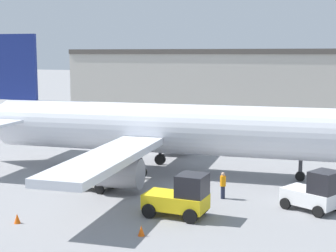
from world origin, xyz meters
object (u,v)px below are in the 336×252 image
(airplane, at_px, (157,129))
(pushback_tug, at_px, (315,192))
(ground_crew_worker, at_px, (223,185))
(safety_cone_near, at_px, (17,218))
(belt_loader_truck, at_px, (99,173))
(baggage_tug, at_px, (181,197))
(safety_cone_far, at_px, (141,231))

(airplane, relative_size, pushback_tug, 9.77)
(ground_crew_worker, bearing_deg, safety_cone_near, -71.35)
(belt_loader_truck, bearing_deg, baggage_tug, -19.86)
(pushback_tug, height_order, safety_cone_far, pushback_tug)
(baggage_tug, height_order, belt_loader_truck, baggage_tug)
(baggage_tug, relative_size, safety_cone_far, 6.59)
(belt_loader_truck, distance_m, pushback_tug, 14.35)
(ground_crew_worker, bearing_deg, baggage_tug, -40.79)
(pushback_tug, bearing_deg, safety_cone_far, -110.59)
(baggage_tug, distance_m, safety_cone_far, 3.91)
(pushback_tug, bearing_deg, belt_loader_truck, -152.76)
(airplane, distance_m, safety_cone_far, 14.80)
(airplane, xyz_separation_m, belt_loader_truck, (-1.39, -6.56, -2.28))
(airplane, bearing_deg, safety_cone_far, -76.28)
(airplane, relative_size, belt_loader_truck, 14.14)
(ground_crew_worker, distance_m, safety_cone_far, 8.46)
(ground_crew_worker, height_order, safety_cone_near, ground_crew_worker)
(ground_crew_worker, relative_size, baggage_tug, 0.48)
(airplane, height_order, safety_cone_far, airplane)
(ground_crew_worker, xyz_separation_m, safety_cone_far, (-1.73, -8.25, -0.65))
(airplane, xyz_separation_m, baggage_tug, (6.04, -9.68, -2.25))
(airplane, bearing_deg, baggage_tug, -66.12)
(airplane, height_order, safety_cone_near, airplane)
(airplane, height_order, belt_loader_truck, airplane)
(safety_cone_near, bearing_deg, airplane, 82.88)
(airplane, height_order, ground_crew_worker, airplane)
(airplane, distance_m, belt_loader_truck, 7.08)
(pushback_tug, distance_m, safety_cone_far, 11.01)
(ground_crew_worker, distance_m, safety_cone_near, 12.87)
(baggage_tug, distance_m, pushback_tug, 8.07)
(ground_crew_worker, distance_m, baggage_tug, 4.63)
(belt_loader_truck, bearing_deg, safety_cone_far, -42.53)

